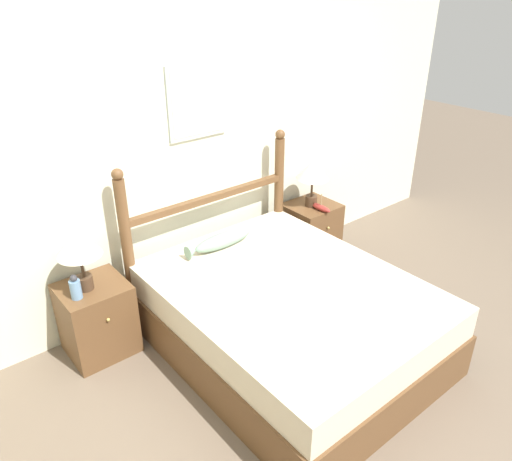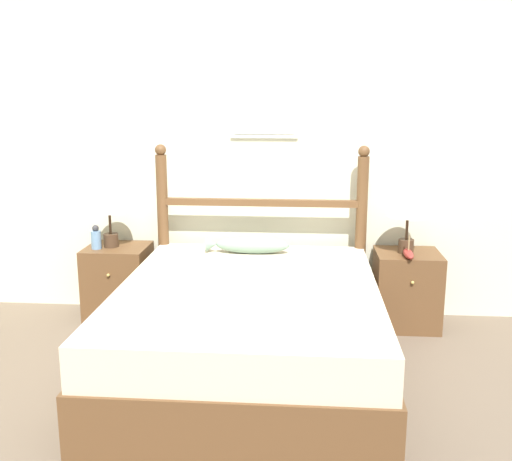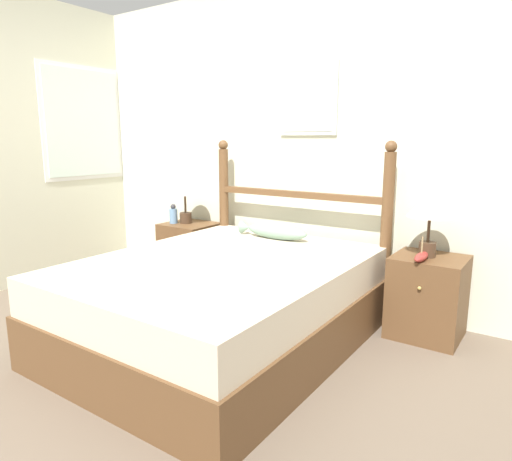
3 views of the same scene
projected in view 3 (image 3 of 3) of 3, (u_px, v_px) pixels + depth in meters
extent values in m
plane|color=brown|center=(136.00, 373.00, 2.61)|extent=(16.00, 16.00, 0.00)
cube|color=beige|center=(291.00, 144.00, 3.76)|extent=(6.40, 0.06, 2.55)
cube|color=#ADB7B2|center=(309.00, 99.00, 3.56)|extent=(0.50, 0.02, 0.55)
cube|color=beige|center=(308.00, 99.00, 3.55)|extent=(0.44, 0.01, 0.49)
cube|color=white|center=(83.00, 123.00, 4.49)|extent=(0.01, 0.89, 1.10)
cube|color=silver|center=(83.00, 123.00, 4.49)|extent=(0.01, 0.81, 1.02)
cube|color=brown|center=(223.00, 318.00, 2.98)|extent=(1.55, 1.98, 0.33)
cube|color=beige|center=(222.00, 277.00, 2.92)|extent=(1.51, 1.94, 0.23)
cylinder|color=brown|center=(224.00, 219.00, 4.07)|extent=(0.08, 0.08, 1.23)
sphere|color=brown|center=(223.00, 145.00, 3.94)|extent=(0.08, 0.08, 0.08)
cylinder|color=brown|center=(386.00, 239.00, 3.25)|extent=(0.08, 0.08, 1.23)
sphere|color=brown|center=(391.00, 147.00, 3.12)|extent=(0.08, 0.08, 0.08)
cube|color=brown|center=(297.00, 194.00, 3.61)|extent=(1.47, 0.06, 0.05)
cube|color=brown|center=(190.00, 253.00, 4.24)|extent=(0.46, 0.42, 0.55)
sphere|color=tan|center=(173.00, 244.00, 4.04)|extent=(0.02, 0.02, 0.02)
cube|color=brown|center=(427.00, 297.00, 3.06)|extent=(0.46, 0.42, 0.55)
sphere|color=tan|center=(419.00, 288.00, 2.85)|extent=(0.02, 0.02, 0.02)
cylinder|color=#422D1E|center=(186.00, 218.00, 4.20)|extent=(0.11, 0.11, 0.10)
cylinder|color=#422D1E|center=(185.00, 203.00, 4.17)|extent=(0.02, 0.02, 0.17)
cone|color=beige|center=(185.00, 185.00, 4.14)|extent=(0.30, 0.30, 0.17)
cylinder|color=#422D1E|center=(427.00, 249.00, 3.00)|extent=(0.11, 0.11, 0.10)
cylinder|color=#422D1E|center=(429.00, 229.00, 2.97)|extent=(0.02, 0.02, 0.17)
cone|color=beige|center=(431.00, 203.00, 2.94)|extent=(0.30, 0.30, 0.17)
cylinder|color=#668CB2|center=(173.00, 216.00, 4.19)|extent=(0.07, 0.07, 0.13)
sphere|color=#333338|center=(173.00, 207.00, 4.17)|extent=(0.05, 0.05, 0.05)
ellipsoid|color=maroon|center=(421.00, 257.00, 2.90)|extent=(0.06, 0.23, 0.05)
cylinder|color=#997F56|center=(422.00, 245.00, 2.89)|extent=(0.01, 0.01, 0.11)
ellipsoid|color=gray|center=(277.00, 231.00, 3.50)|extent=(0.52, 0.13, 0.12)
cone|color=gray|center=(246.00, 227.00, 3.66)|extent=(0.08, 0.11, 0.11)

